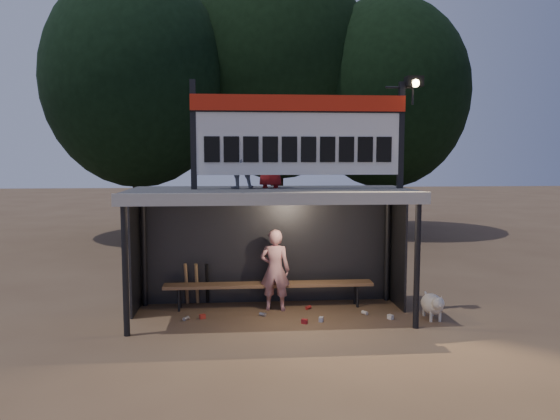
# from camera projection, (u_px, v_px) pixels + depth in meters

# --- Properties ---
(ground) EXTENTS (80.00, 80.00, 0.00)m
(ground) POSITION_uv_depth(u_px,v_px,m) (271.00, 316.00, 9.94)
(ground) COLOR brown
(ground) RESTS_ON ground
(player) EXTENTS (0.63, 0.48, 1.54)m
(player) POSITION_uv_depth(u_px,v_px,m) (275.00, 270.00, 10.25)
(player) COLOR silver
(player) RESTS_ON ground
(child_a) EXTENTS (0.57, 0.46, 1.09)m
(child_a) POSITION_uv_depth(u_px,v_px,m) (239.00, 158.00, 9.75)
(child_a) COLOR slate
(child_a) RESTS_ON dugout_shelter
(child_b) EXTENTS (0.54, 0.37, 1.09)m
(child_b) POSITION_uv_depth(u_px,v_px,m) (270.00, 158.00, 9.96)
(child_b) COLOR maroon
(child_b) RESTS_ON dugout_shelter
(dugout_shelter) EXTENTS (5.10, 2.08, 2.32)m
(dugout_shelter) POSITION_uv_depth(u_px,v_px,m) (270.00, 214.00, 9.99)
(dugout_shelter) COLOR #373739
(dugout_shelter) RESTS_ON ground
(scoreboard_assembly) EXTENTS (4.10, 0.27, 1.99)m
(scoreboard_assembly) POSITION_uv_depth(u_px,v_px,m) (302.00, 132.00, 9.64)
(scoreboard_assembly) COLOR black
(scoreboard_assembly) RESTS_ON dugout_shelter
(bench) EXTENTS (4.00, 0.35, 0.48)m
(bench) POSITION_uv_depth(u_px,v_px,m) (269.00, 285.00, 10.44)
(bench) COLOR olive
(bench) RESTS_ON ground
(tree_left) EXTENTS (6.46, 6.46, 9.27)m
(tree_left) POSITION_uv_depth(u_px,v_px,m) (137.00, 80.00, 18.97)
(tree_left) COLOR black
(tree_left) RESTS_ON ground
(tree_mid) EXTENTS (7.22, 7.22, 10.36)m
(tree_mid) POSITION_uv_depth(u_px,v_px,m) (277.00, 70.00, 20.80)
(tree_mid) COLOR black
(tree_mid) RESTS_ON ground
(tree_right) EXTENTS (6.08, 6.08, 8.72)m
(tree_right) POSITION_uv_depth(u_px,v_px,m) (386.00, 94.00, 20.24)
(tree_right) COLOR #312116
(tree_right) RESTS_ON ground
(dog) EXTENTS (0.36, 0.81, 0.49)m
(dog) POSITION_uv_depth(u_px,v_px,m) (433.00, 304.00, 9.70)
(dog) COLOR white
(dog) RESTS_ON ground
(bats) EXTENTS (0.48, 0.32, 0.84)m
(bats) POSITION_uv_depth(u_px,v_px,m) (197.00, 284.00, 10.59)
(bats) COLOR #997047
(bats) RESTS_ON ground
(litter) EXTENTS (3.75, 1.00, 0.08)m
(litter) POSITION_uv_depth(u_px,v_px,m) (293.00, 316.00, 9.81)
(litter) COLOR #B42C1F
(litter) RESTS_ON ground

